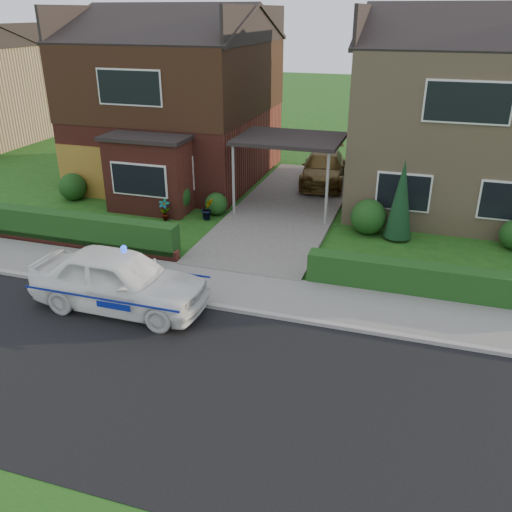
% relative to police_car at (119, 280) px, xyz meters
% --- Properties ---
extents(ground, '(120.00, 120.00, 0.00)m').
position_rel_police_car_xyz_m(ground, '(2.17, -2.40, -0.77)').
color(ground, '#194E14').
rests_on(ground, ground).
extents(road, '(60.00, 6.00, 0.02)m').
position_rel_police_car_xyz_m(road, '(2.17, -2.40, -0.77)').
color(road, black).
rests_on(road, ground).
extents(kerb, '(60.00, 0.16, 0.12)m').
position_rel_police_car_xyz_m(kerb, '(2.17, 0.65, -0.71)').
color(kerb, '#9E9993').
rests_on(kerb, ground).
extents(sidewalk, '(60.00, 2.00, 0.10)m').
position_rel_police_car_xyz_m(sidewalk, '(2.17, 1.70, -0.72)').
color(sidewalk, slate).
rests_on(sidewalk, ground).
extents(driveway, '(3.80, 12.00, 0.12)m').
position_rel_police_car_xyz_m(driveway, '(2.17, 8.60, -0.71)').
color(driveway, '#666059').
rests_on(driveway, ground).
extents(house_left, '(7.50, 9.53, 7.25)m').
position_rel_police_car_xyz_m(house_left, '(-3.61, 11.50, 3.04)').
color(house_left, maroon).
rests_on(house_left, ground).
extents(house_right, '(7.50, 8.06, 7.25)m').
position_rel_police_car_xyz_m(house_right, '(7.97, 11.59, 2.89)').
color(house_right, tan).
rests_on(house_right, ground).
extents(carport_link, '(3.80, 3.00, 2.77)m').
position_rel_police_car_xyz_m(carport_link, '(2.17, 8.55, 1.88)').
color(carport_link, black).
rests_on(carport_link, ground).
extents(garage_door, '(2.20, 0.10, 2.10)m').
position_rel_police_car_xyz_m(garage_door, '(-6.07, 7.56, 0.28)').
color(garage_door, olive).
rests_on(garage_door, ground).
extents(dwarf_wall, '(7.70, 0.25, 0.36)m').
position_rel_police_car_xyz_m(dwarf_wall, '(-3.63, 2.90, -0.59)').
color(dwarf_wall, maroon).
rests_on(dwarf_wall, ground).
extents(hedge_left, '(7.50, 0.55, 0.90)m').
position_rel_police_car_xyz_m(hedge_left, '(-3.63, 3.05, -0.77)').
color(hedge_left, '#133D18').
rests_on(hedge_left, ground).
extents(hedge_right, '(7.50, 0.55, 0.80)m').
position_rel_police_car_xyz_m(hedge_right, '(7.97, 2.95, -0.77)').
color(hedge_right, '#133D18').
rests_on(hedge_right, ground).
extents(shrub_left_far, '(1.08, 1.08, 1.08)m').
position_rel_police_car_xyz_m(shrub_left_far, '(-6.33, 7.10, -0.23)').
color(shrub_left_far, '#133D18').
rests_on(shrub_left_far, ground).
extents(shrub_left_mid, '(1.32, 1.32, 1.32)m').
position_rel_police_car_xyz_m(shrub_left_mid, '(-1.83, 6.90, -0.11)').
color(shrub_left_mid, '#133D18').
rests_on(shrub_left_mid, ground).
extents(shrub_left_near, '(0.84, 0.84, 0.84)m').
position_rel_police_car_xyz_m(shrub_left_near, '(-0.23, 7.20, -0.35)').
color(shrub_left_near, '#133D18').
rests_on(shrub_left_near, ground).
extents(shrub_right_near, '(1.20, 1.20, 1.20)m').
position_rel_police_car_xyz_m(shrub_right_near, '(5.37, 7.00, -0.17)').
color(shrub_right_near, '#133D18').
rests_on(shrub_right_near, ground).
extents(conifer_a, '(0.90, 0.90, 2.60)m').
position_rel_police_car_xyz_m(conifer_a, '(6.37, 6.80, 0.53)').
color(conifer_a, black).
rests_on(conifer_a, ground).
extents(police_car, '(4.17, 4.56, 1.71)m').
position_rel_police_car_xyz_m(police_car, '(0.00, 0.00, 0.00)').
color(police_car, white).
rests_on(police_car, ground).
extents(driveway_car, '(2.32, 4.60, 1.28)m').
position_rel_police_car_xyz_m(driveway_car, '(2.83, 12.10, -0.01)').
color(driveway_car, brown).
rests_on(driveway_car, driveway).
extents(potted_plant_a, '(0.45, 0.34, 0.79)m').
position_rel_police_car_xyz_m(potted_plant_a, '(-1.76, 6.03, -0.38)').
color(potted_plant_a, gray).
rests_on(potted_plant_a, ground).
extents(potted_plant_b, '(0.56, 0.55, 0.80)m').
position_rel_police_car_xyz_m(potted_plant_b, '(-0.33, 6.60, -0.37)').
color(potted_plant_b, gray).
rests_on(potted_plant_b, ground).
extents(potted_plant_c, '(0.52, 0.52, 0.70)m').
position_rel_police_car_xyz_m(potted_plant_c, '(-0.33, 3.60, -0.42)').
color(potted_plant_c, gray).
rests_on(potted_plant_c, ground).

